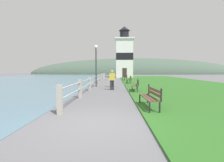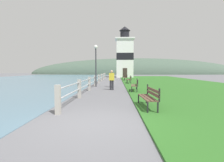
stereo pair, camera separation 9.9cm
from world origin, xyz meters
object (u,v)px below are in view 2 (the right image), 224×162
Objects in this scene: park_bench_midway at (135,84)px; lighthouse at (125,56)px; park_bench_by_lighthouse at (125,77)px; person_by_railing at (112,78)px; park_bench_near at (149,96)px; lamp_post at (96,58)px; park_bench_far at (129,79)px; person_strolling at (112,79)px.

lighthouse is at bearing -85.64° from park_bench_midway.
park_bench_by_lighthouse is 10.51m from person_by_railing.
park_bench_midway is (0.06, 5.77, -0.00)m from park_bench_near.
park_bench_near is at bearing 179.70° from person_by_railing.
park_bench_midway is 1.22× the size of person_by_railing.
park_bench_far is at bearing 48.47° from lamp_post.
lighthouse is 24.26m from person_strolling.
park_bench_near is 1.02× the size of park_bench_midway.
lighthouse is 2.74× the size of lamp_post.
park_bench_near is 9.09m from person_by_railing.
lighthouse is at bearing -90.50° from park_bench_far.
person_by_railing is at bearing 14.06° from person_strolling.
person_strolling reaches higher than park_bench_midway.
park_bench_far is 6.87m from person_strolling.
park_bench_by_lighthouse is at bearing -84.51° from park_bench_midway.
lighthouse is (0.43, 11.36, 4.15)m from park_bench_by_lighthouse.
park_bench_far is (0.13, 7.58, -0.00)m from park_bench_midway.
lamp_post reaches higher than person_by_railing.
lighthouse reaches higher than park_bench_far.
park_bench_near is 13.34m from park_bench_far.
person_by_railing reaches higher than park_bench_midway.
lamp_post is (-3.36, 3.64, 2.20)m from park_bench_midway.
lamp_post is at bearing -99.94° from lighthouse.
lamp_post is at bearing 43.03° from person_strolling.
park_bench_far is 4.87m from person_by_railing.
park_bench_far is 5.70m from lamp_post.
lighthouse is (0.23, 17.27, 4.15)m from park_bench_far.
park_bench_far is (0.18, 13.34, -0.00)m from park_bench_near.
park_bench_midway and park_bench_by_lighthouse have the same top height.
park_bench_near is 6.98m from person_strolling.
park_bench_midway is at bearing -47.29° from lamp_post.
park_bench_near is at bearing 94.62° from park_bench_midway.
lamp_post reaches higher than park_bench_near.
person_by_railing is at bearing -18.43° from lamp_post.
park_bench_by_lighthouse is 10.61m from lamp_post.
person_strolling is (-1.91, -6.59, 0.33)m from park_bench_far.
park_bench_midway is at bearing -106.61° from person_strolling.
lamp_post is at bearing -73.65° from park_bench_near.
park_bench_far is at bearing 84.22° from park_bench_by_lighthouse.
lamp_post reaches higher than park_bench_by_lighthouse.
person_strolling is 1.03× the size of person_by_railing.
lighthouse is 22.16m from person_by_railing.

